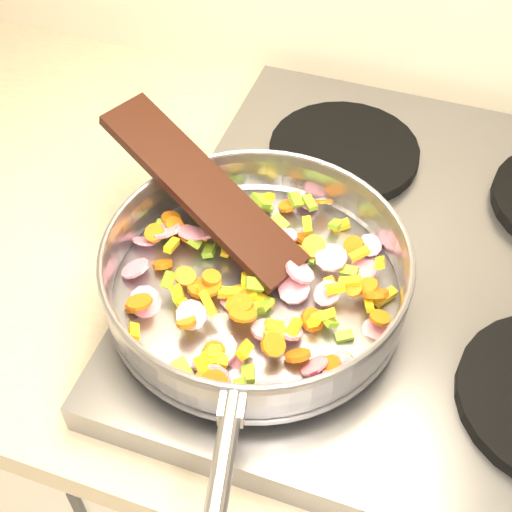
% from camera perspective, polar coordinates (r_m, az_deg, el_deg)
% --- Properties ---
extents(cooktop, '(0.60, 0.60, 0.04)m').
position_cam_1_polar(cooktop, '(0.83, 13.76, -1.35)').
color(cooktop, '#939399').
rests_on(cooktop, counter_top).
extents(grate_fl, '(0.19, 0.19, 0.02)m').
position_cam_1_polar(grate_fl, '(0.73, 1.51, -5.13)').
color(grate_fl, black).
rests_on(grate_fl, cooktop).
extents(grate_bl, '(0.19, 0.19, 0.02)m').
position_cam_1_polar(grate_bl, '(0.92, 7.04, 8.29)').
color(grate_bl, black).
rests_on(grate_bl, cooktop).
extents(saute_pan, '(0.36, 0.52, 0.06)m').
position_cam_1_polar(saute_pan, '(0.72, -0.02, -1.30)').
color(saute_pan, '#9E9EA5').
rests_on(saute_pan, grate_fl).
extents(vegetable_heap, '(0.29, 0.30, 0.04)m').
position_cam_1_polar(vegetable_heap, '(0.73, -0.35, -2.11)').
color(vegetable_heap, yellow).
rests_on(vegetable_heap, saute_pan).
extents(wooden_spatula, '(0.26, 0.16, 0.09)m').
position_cam_1_polar(wooden_spatula, '(0.76, -4.34, 5.41)').
color(wooden_spatula, black).
rests_on(wooden_spatula, saute_pan).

